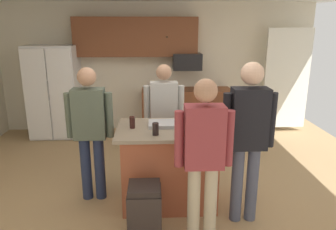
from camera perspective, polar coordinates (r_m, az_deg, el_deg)
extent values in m
plane|color=tan|center=(4.41, -1.48, -13.41)|extent=(7.04, 7.04, 0.00)
cube|color=beige|center=(6.71, -2.04, 8.48)|extent=(6.40, 0.10, 2.60)
cube|color=white|center=(6.88, 20.36, 6.00)|extent=(0.90, 0.06, 2.00)
cube|color=brown|center=(6.47, -5.73, 13.70)|extent=(2.40, 0.35, 0.75)
sphere|color=#4C3823|center=(6.27, -0.18, 13.71)|extent=(0.04, 0.04, 0.04)
cube|color=brown|center=(6.59, 3.28, 0.79)|extent=(1.80, 0.60, 0.90)
sphere|color=#4C3823|center=(6.35, 7.61, 0.10)|extent=(0.04, 0.04, 0.04)
cube|color=white|center=(6.67, -19.47, 3.98)|extent=(0.93, 0.70, 1.78)
cube|color=white|center=(6.40, -22.39, 3.22)|extent=(0.44, 0.04, 1.70)
cube|color=white|center=(6.25, -18.37, 3.35)|extent=(0.44, 0.04, 1.70)
cylinder|color=#B2B2B7|center=(6.28, -20.56, 4.02)|extent=(0.02, 0.02, 0.35)
cube|color=black|center=(6.43, 3.40, 9.49)|extent=(0.56, 0.40, 0.32)
cube|color=#AD5638|center=(3.97, 0.20, -9.29)|extent=(1.10, 0.72, 0.94)
cube|color=gray|center=(3.79, 0.20, -2.59)|extent=(1.24, 0.86, 0.04)
cylinder|color=#232D4C|center=(4.21, -14.38, -9.21)|extent=(0.13, 0.13, 0.82)
cylinder|color=#232D4C|center=(4.18, -12.06, -9.25)|extent=(0.13, 0.13, 0.82)
cube|color=#4C5647|center=(3.95, -13.87, 0.22)|extent=(0.38, 0.22, 0.61)
sphere|color=tan|center=(3.86, -14.31, 6.63)|extent=(0.22, 0.22, 0.22)
cylinder|color=#4C5647|center=(4.01, -17.22, -0.09)|extent=(0.09, 0.09, 0.55)
cylinder|color=#4C5647|center=(3.92, -10.41, -0.01)|extent=(0.09, 0.09, 0.55)
cylinder|color=#232D4C|center=(4.71, -1.73, -6.09)|extent=(0.13, 0.13, 0.79)
cylinder|color=#232D4C|center=(4.72, 0.35, -6.06)|extent=(0.13, 0.13, 0.79)
cube|color=#B7B7B2|center=(4.50, -0.72, 2.15)|extent=(0.38, 0.22, 0.59)
sphere|color=tan|center=(4.42, -0.74, 7.64)|extent=(0.21, 0.21, 0.21)
cylinder|color=#B7B7B2|center=(4.51, -3.77, 1.86)|extent=(0.09, 0.09, 0.54)
cylinder|color=#B7B7B2|center=(4.52, 2.32, 1.93)|extent=(0.09, 0.09, 0.54)
cylinder|color=#4C5166|center=(3.73, 12.17, -12.01)|extent=(0.13, 0.13, 0.87)
cylinder|color=#4C5166|center=(3.77, 14.72, -11.84)|extent=(0.13, 0.13, 0.87)
cube|color=black|center=(3.46, 14.26, -0.64)|extent=(0.38, 0.22, 0.66)
sphere|color=beige|center=(3.37, 14.80, 7.16)|extent=(0.24, 0.24, 0.24)
cylinder|color=black|center=(3.41, 10.37, -0.98)|extent=(0.09, 0.09, 0.59)
cylinder|color=black|center=(3.55, 17.95, -0.85)|extent=(0.09, 0.09, 0.59)
cylinder|color=tan|center=(3.36, 4.59, -15.47)|extent=(0.13, 0.13, 0.82)
cylinder|color=tan|center=(3.39, 7.55, -15.32)|extent=(0.13, 0.13, 0.82)
cube|color=maroon|center=(3.07, 6.46, -3.88)|extent=(0.38, 0.22, 0.61)
sphere|color=tan|center=(2.95, 6.73, 4.33)|extent=(0.22, 0.22, 0.22)
cylinder|color=maroon|center=(3.05, 1.98, -4.32)|extent=(0.09, 0.09, 0.55)
cylinder|color=maroon|center=(3.12, 10.82, -4.11)|extent=(0.09, 0.09, 0.55)
cylinder|color=black|center=(3.52, -2.24, -2.51)|extent=(0.07, 0.07, 0.14)
cylinder|color=#4C6B99|center=(3.53, 2.64, -2.79)|extent=(0.08, 0.08, 0.10)
torus|color=#4C6B99|center=(3.53, 3.57, -2.69)|extent=(0.06, 0.01, 0.06)
cylinder|color=black|center=(3.78, -6.39, -1.32)|extent=(0.06, 0.06, 0.14)
cube|color=#B7B7BC|center=(3.86, -0.22, -1.76)|extent=(0.44, 0.30, 0.02)
cube|color=#A8A8AD|center=(3.86, -0.22, -1.48)|extent=(0.44, 0.30, 0.02)
cube|color=black|center=(3.44, -4.17, -17.30)|extent=(0.34, 0.34, 0.55)
cube|color=black|center=(3.29, -4.27, -12.84)|extent=(0.32, 0.32, 0.06)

